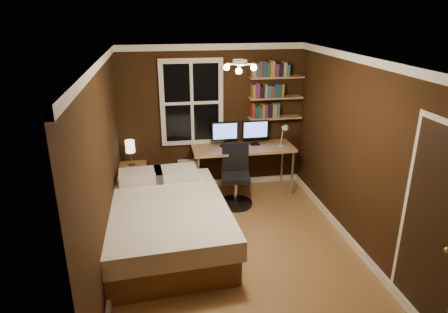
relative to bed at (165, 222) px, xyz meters
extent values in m
plane|color=olive|center=(0.92, -0.28, -0.33)|extent=(4.20, 4.20, 0.00)
cube|color=black|center=(0.92, 1.82, 0.92)|extent=(3.20, 0.04, 2.50)
cube|color=black|center=(-0.68, -0.28, 0.92)|extent=(0.04, 4.20, 2.50)
cube|color=black|center=(2.52, -0.28, 0.92)|extent=(0.04, 4.20, 2.50)
cube|color=white|center=(0.92, -0.28, 2.17)|extent=(3.20, 4.20, 0.02)
cube|color=white|center=(0.57, 1.78, 1.22)|extent=(1.06, 0.06, 1.46)
sphere|color=gold|center=(2.47, -2.13, 0.67)|extent=(0.06, 0.06, 0.06)
cube|color=#9A714A|center=(2.00, 1.70, 0.92)|extent=(0.92, 0.22, 0.03)
cube|color=#9A714A|center=(2.00, 1.70, 1.27)|extent=(0.92, 0.22, 0.03)
cube|color=#9A714A|center=(2.00, 1.70, 1.62)|extent=(0.92, 0.22, 0.03)
cube|color=brown|center=(0.00, -0.03, -0.15)|extent=(1.66, 2.27, 0.35)
cube|color=white|center=(0.00, -0.03, 0.15)|extent=(1.75, 2.34, 0.26)
cube|color=white|center=(-0.31, 0.80, 0.36)|extent=(0.66, 0.47, 0.15)
cube|color=white|center=(0.21, 0.83, 0.36)|extent=(0.66, 0.47, 0.15)
cube|color=brown|center=(-0.48, 1.49, -0.03)|extent=(0.48, 0.48, 0.60)
cube|color=silver|center=(0.47, 1.71, -0.05)|extent=(0.36, 0.13, 0.55)
cube|color=#9A714A|center=(1.40, 1.47, 0.47)|extent=(1.72, 0.65, 0.04)
cylinder|color=beige|center=(0.59, 1.19, 0.06)|extent=(0.04, 0.04, 0.78)
cylinder|color=beige|center=(2.20, 1.19, 0.06)|extent=(0.04, 0.04, 0.78)
cylinder|color=beige|center=(0.59, 1.76, 0.06)|extent=(0.04, 0.04, 0.78)
cylinder|color=beige|center=(2.20, 1.76, 0.06)|extent=(0.04, 0.04, 0.78)
cylinder|color=black|center=(1.16, 0.96, -0.30)|extent=(0.55, 0.55, 0.05)
cylinder|color=silver|center=(1.16, 0.96, -0.07)|extent=(0.06, 0.06, 0.41)
cube|color=black|center=(1.16, 0.96, 0.17)|extent=(0.51, 0.51, 0.07)
cube|color=black|center=(1.20, 1.16, 0.44)|extent=(0.43, 0.12, 0.47)
camera|label=1|loc=(-0.03, -4.80, 2.70)|focal=32.00mm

